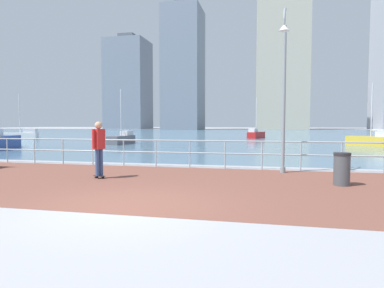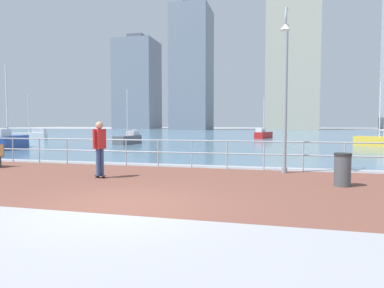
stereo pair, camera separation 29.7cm
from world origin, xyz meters
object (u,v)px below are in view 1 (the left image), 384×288
at_px(lamppost, 284,82).
at_px(sailboat_ivory, 21,135).
at_px(trash_bin, 342,169).
at_px(sailboat_yellow, 256,134).
at_px(sailboat_blue, 372,140).
at_px(sailboat_teal, 122,139).
at_px(skateboarder, 99,144).

relative_size(lamppost, sailboat_ivory, 1.15).
bearing_deg(trash_bin, sailboat_yellow, 95.77).
bearing_deg(trash_bin, sailboat_ivory, 142.73).
bearing_deg(trash_bin, lamppost, 126.37).
bearing_deg(sailboat_blue, sailboat_teal, -175.41).
height_order(skateboarder, sailboat_teal, sailboat_teal).
relative_size(lamppost, sailboat_yellow, 1.18).
distance_m(skateboarder, sailboat_yellow, 31.40).
bearing_deg(sailboat_blue, sailboat_yellow, 126.25).
xyz_separation_m(lamppost, sailboat_blue, (7.60, 16.17, -2.70)).
distance_m(lamppost, trash_bin, 3.70).
xyz_separation_m(sailboat_ivory, sailboat_blue, (33.79, -2.85, -0.01)).
bearing_deg(lamppost, sailboat_teal, 130.79).
relative_size(sailboat_ivory, sailboat_blue, 1.02).
bearing_deg(sailboat_teal, trash_bin, -49.72).
distance_m(skateboarder, sailboat_blue, 22.88).
height_order(sailboat_blue, sailboat_teal, sailboat_blue).
bearing_deg(skateboarder, sailboat_yellow, 82.40).
distance_m(lamppost, sailboat_teal, 19.42).
height_order(trash_bin, sailboat_blue, sailboat_blue).
xyz_separation_m(sailboat_blue, sailboat_teal, (-20.16, -1.62, -0.02)).
bearing_deg(lamppost, sailboat_yellow, 93.20).
bearing_deg(sailboat_yellow, sailboat_teal, -127.69).
relative_size(trash_bin, sailboat_yellow, 0.19).
relative_size(lamppost, trash_bin, 6.16).
height_order(sailboat_yellow, sailboat_blue, sailboat_blue).
relative_size(lamppost, skateboarder, 3.17).
relative_size(skateboarder, sailboat_teal, 0.39).
bearing_deg(skateboarder, sailboat_blue, 54.24).
relative_size(skateboarder, sailboat_ivory, 0.36).
height_order(lamppost, trash_bin, lamppost).
bearing_deg(sailboat_blue, sailboat_ivory, 175.17).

